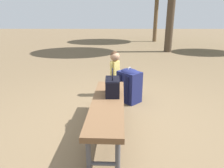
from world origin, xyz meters
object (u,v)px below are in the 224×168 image
object	(u,v)px
park_bench	(108,106)
backpack_large	(129,84)
child_standing	(115,67)
handbag	(112,86)

from	to	relation	value
park_bench	backpack_large	xyz separation A→B (m)	(1.07, -0.35, -0.08)
park_bench	backpack_large	world-z (taller)	backpack_large
child_standing	backpack_large	world-z (taller)	child_standing
child_standing	backpack_large	bearing A→B (deg)	-139.85
park_bench	child_standing	xyz separation A→B (m)	(1.37, -0.10, 0.17)
handbag	child_standing	size ratio (longest dim) A/B	0.44
handbag	backpack_large	distance (m)	0.92
handbag	backpack_large	bearing A→B (deg)	-19.40
park_bench	handbag	distance (m)	0.30
handbag	child_standing	bearing A→B (deg)	-2.03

